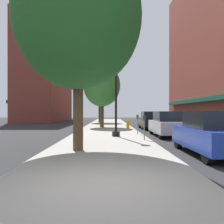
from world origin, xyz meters
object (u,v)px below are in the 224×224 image
parking_meter_far (138,122)px  car_silver (168,124)px  tree_near (100,90)px  tree_far (102,86)px  car_blue (211,134)px  tree_mid (78,17)px  lamppost (116,86)px  fire_hydrant (128,125)px  car_black (150,121)px  parking_meter_near (144,124)px

parking_meter_far → car_silver: (1.95, -0.33, -0.14)m
tree_near → tree_far: size_ratio=1.11×
tree_far → car_blue: size_ratio=1.45×
car_silver → tree_mid: bearing=-129.9°
lamppost → fire_hydrant: 6.43m
parking_meter_far → tree_mid: bearing=-115.4°
parking_meter_far → car_black: car_black is taller
parking_meter_near → tree_mid: 6.41m
lamppost → car_black: bearing=65.6°
parking_meter_far → car_silver: 1.98m
tree_near → lamppost: bearing=-84.6°
tree_near → tree_far: 9.88m
parking_meter_far → car_blue: (1.95, -7.06, -0.14)m
tree_mid → car_black: bearing=68.4°
lamppost → parking_meter_far: 3.02m
fire_hydrant → parking_meter_far: (0.30, -4.37, 0.43)m
parking_meter_near → car_black: bearing=78.2°
fire_hydrant → car_black: (2.25, 1.85, 0.29)m
fire_hydrant → car_black: 2.93m
parking_meter_near → car_silver: 3.42m
tree_mid → car_silver: size_ratio=1.89×
lamppost → car_black: lamppost is taller
lamppost → tree_mid: tree_mid is taller
car_silver → car_black: bearing=89.2°
parking_meter_near → car_blue: size_ratio=0.30×
parking_meter_far → car_blue: car_blue is taller
lamppost → car_blue: bearing=-58.9°
lamppost → tree_far: size_ratio=0.95×
fire_hydrant → car_blue: car_blue is taller
tree_mid → tree_near: bearing=90.3°
car_silver → tree_far: bearing=119.6°
tree_near → tree_far: tree_near is taller
tree_mid → car_blue: tree_mid is taller
lamppost → tree_near: tree_near is taller
lamppost → parking_meter_near: size_ratio=4.50×
car_blue → tree_far: bearing=109.0°
parking_meter_near → parking_meter_far: size_ratio=1.00×
lamppost → parking_meter_far: bearing=42.1°
fire_hydrant → parking_meter_near: size_ratio=0.60×
lamppost → tree_mid: (-1.64, -5.23, 2.16)m
lamppost → car_black: size_ratio=1.37×
parking_meter_near → car_black: car_black is taller
car_blue → car_silver: 6.74m
tree_near → tree_far: bearing=-86.6°
lamppost → car_silver: size_ratio=1.37×
tree_near → tree_mid: bearing=-89.7°
fire_hydrant → tree_near: size_ratio=0.11×
lamppost → parking_meter_near: (1.49, -1.79, -2.25)m
tree_far → car_blue: tree_far is taller
lamppost → parking_meter_far: size_ratio=4.50×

